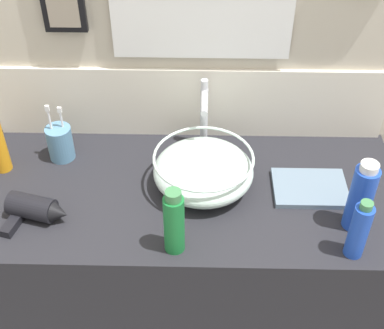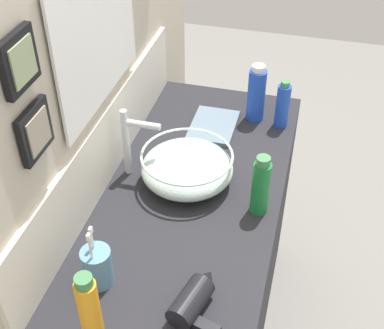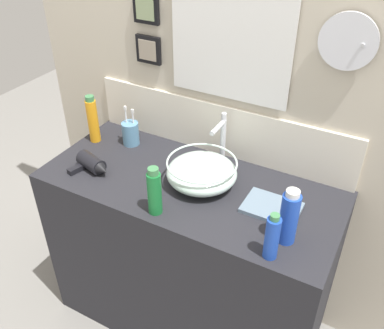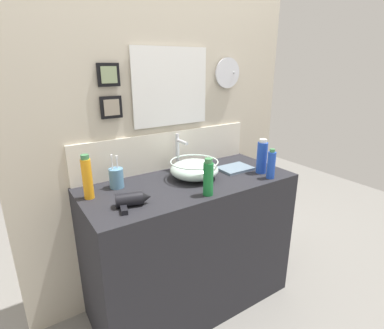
{
  "view_description": "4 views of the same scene",
  "coord_description": "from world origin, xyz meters",
  "px_view_note": "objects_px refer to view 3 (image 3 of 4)",
  "views": [
    {
      "loc": [
        0.04,
        -1.12,
        1.93
      ],
      "look_at": [
        0.01,
        0.0,
        0.96
      ],
      "focal_mm": 50.0,
      "sensor_mm": 36.0,
      "label": 1
    },
    {
      "loc": [
        -1.19,
        -0.31,
        1.98
      ],
      "look_at": [
        0.01,
        0.0,
        0.96
      ],
      "focal_mm": 50.0,
      "sensor_mm": 36.0,
      "label": 2
    },
    {
      "loc": [
        0.68,
        -1.23,
        1.93
      ],
      "look_at": [
        0.01,
        0.0,
        0.96
      ],
      "focal_mm": 40.0,
      "sensor_mm": 36.0,
      "label": 3
    },
    {
      "loc": [
        -0.88,
        -1.37,
        1.51
      ],
      "look_at": [
        0.01,
        0.0,
        0.96
      ],
      "focal_mm": 28.0,
      "sensor_mm": 36.0,
      "label": 4
    }
  ],
  "objects_px": {
    "faucet": "(222,135)",
    "hand_towel": "(272,207)",
    "shampoo_bottle": "(272,237)",
    "toothbrush_cup": "(131,133)",
    "lotion_bottle": "(93,120)",
    "soap_dispenser": "(154,192)",
    "glass_bowl_sink": "(202,172)",
    "hair_drier": "(92,164)",
    "spray_bottle": "(289,217)"
  },
  "relations": [
    {
      "from": "faucet",
      "to": "hand_towel",
      "type": "distance_m",
      "value": 0.39
    },
    {
      "from": "hand_towel",
      "to": "shampoo_bottle",
      "type": "bearing_deg",
      "value": -71.71
    },
    {
      "from": "toothbrush_cup",
      "to": "shampoo_bottle",
      "type": "relative_size",
      "value": 1.06
    },
    {
      "from": "toothbrush_cup",
      "to": "lotion_bottle",
      "type": "bearing_deg",
      "value": -160.78
    },
    {
      "from": "soap_dispenser",
      "to": "glass_bowl_sink",
      "type": "bearing_deg",
      "value": 73.27
    },
    {
      "from": "hair_drier",
      "to": "hand_towel",
      "type": "xyz_separation_m",
      "value": [
        0.76,
        0.13,
        -0.02
      ]
    },
    {
      "from": "lotion_bottle",
      "to": "toothbrush_cup",
      "type": "bearing_deg",
      "value": 19.22
    },
    {
      "from": "shampoo_bottle",
      "to": "lotion_bottle",
      "type": "bearing_deg",
      "value": 162.77
    },
    {
      "from": "hair_drier",
      "to": "hand_towel",
      "type": "relative_size",
      "value": 0.85
    },
    {
      "from": "hand_towel",
      "to": "toothbrush_cup",
      "type": "bearing_deg",
      "value": 169.82
    },
    {
      "from": "soap_dispenser",
      "to": "hand_towel",
      "type": "bearing_deg",
      "value": 30.46
    },
    {
      "from": "faucet",
      "to": "lotion_bottle",
      "type": "distance_m",
      "value": 0.62
    },
    {
      "from": "toothbrush_cup",
      "to": "hand_towel",
      "type": "distance_m",
      "value": 0.76
    },
    {
      "from": "glass_bowl_sink",
      "to": "faucet",
      "type": "relative_size",
      "value": 1.22
    },
    {
      "from": "toothbrush_cup",
      "to": "shampoo_bottle",
      "type": "distance_m",
      "value": 0.9
    },
    {
      "from": "glass_bowl_sink",
      "to": "hair_drier",
      "type": "height_order",
      "value": "glass_bowl_sink"
    },
    {
      "from": "lotion_bottle",
      "to": "faucet",
      "type": "bearing_deg",
      "value": 11.21
    },
    {
      "from": "toothbrush_cup",
      "to": "lotion_bottle",
      "type": "xyz_separation_m",
      "value": [
        -0.17,
        -0.06,
        0.06
      ]
    },
    {
      "from": "toothbrush_cup",
      "to": "glass_bowl_sink",
      "type": "bearing_deg",
      "value": -15.26
    },
    {
      "from": "glass_bowl_sink",
      "to": "lotion_bottle",
      "type": "distance_m",
      "value": 0.61
    },
    {
      "from": "glass_bowl_sink",
      "to": "hair_drier",
      "type": "relative_size",
      "value": 1.59
    },
    {
      "from": "shampoo_bottle",
      "to": "hand_towel",
      "type": "distance_m",
      "value": 0.26
    },
    {
      "from": "soap_dispenser",
      "to": "shampoo_bottle",
      "type": "bearing_deg",
      "value": -0.9
    },
    {
      "from": "faucet",
      "to": "shampoo_bottle",
      "type": "relative_size",
      "value": 1.3
    },
    {
      "from": "faucet",
      "to": "hair_drier",
      "type": "bearing_deg",
      "value": -144.68
    },
    {
      "from": "faucet",
      "to": "soap_dispenser",
      "type": "xyz_separation_m",
      "value": [
        -0.07,
        -0.42,
        -0.04
      ]
    },
    {
      "from": "shampoo_bottle",
      "to": "lotion_bottle",
      "type": "xyz_separation_m",
      "value": [
        -0.99,
        0.31,
        0.03
      ]
    },
    {
      "from": "toothbrush_cup",
      "to": "faucet",
      "type": "bearing_deg",
      "value": 8.01
    },
    {
      "from": "soap_dispenser",
      "to": "spray_bottle",
      "type": "distance_m",
      "value": 0.49
    },
    {
      "from": "shampoo_bottle",
      "to": "faucet",
      "type": "bearing_deg",
      "value": 132.11
    },
    {
      "from": "lotion_bottle",
      "to": "hair_drier",
      "type": "bearing_deg",
      "value": -53.35
    },
    {
      "from": "faucet",
      "to": "shampoo_bottle",
      "type": "height_order",
      "value": "faucet"
    },
    {
      "from": "glass_bowl_sink",
      "to": "toothbrush_cup",
      "type": "height_order",
      "value": "toothbrush_cup"
    },
    {
      "from": "soap_dispenser",
      "to": "hand_towel",
      "type": "xyz_separation_m",
      "value": [
        0.38,
        0.22,
        -0.09
      ]
    },
    {
      "from": "glass_bowl_sink",
      "to": "shampoo_bottle",
      "type": "relative_size",
      "value": 1.58
    },
    {
      "from": "hair_drier",
      "to": "soap_dispenser",
      "type": "xyz_separation_m",
      "value": [
        0.38,
        -0.1,
        0.06
      ]
    },
    {
      "from": "lotion_bottle",
      "to": "spray_bottle",
      "type": "bearing_deg",
      "value": -11.63
    },
    {
      "from": "lotion_bottle",
      "to": "hand_towel",
      "type": "xyz_separation_m",
      "value": [
        0.91,
        -0.08,
        -0.1
      ]
    },
    {
      "from": "toothbrush_cup",
      "to": "spray_bottle",
      "type": "bearing_deg",
      "value": -17.52
    },
    {
      "from": "hand_towel",
      "to": "spray_bottle",
      "type": "bearing_deg",
      "value": -53.42
    },
    {
      "from": "spray_bottle",
      "to": "hair_drier",
      "type": "bearing_deg",
      "value": 179.57
    },
    {
      "from": "shampoo_bottle",
      "to": "lotion_bottle",
      "type": "distance_m",
      "value": 1.04
    },
    {
      "from": "glass_bowl_sink",
      "to": "hand_towel",
      "type": "xyz_separation_m",
      "value": [
        0.31,
        -0.01,
        -0.05
      ]
    },
    {
      "from": "faucet",
      "to": "shampoo_bottle",
      "type": "xyz_separation_m",
      "value": [
        0.39,
        -0.43,
        -0.05
      ]
    },
    {
      "from": "faucet",
      "to": "soap_dispenser",
      "type": "height_order",
      "value": "faucet"
    },
    {
      "from": "lotion_bottle",
      "to": "soap_dispenser",
      "type": "bearing_deg",
      "value": -29.38
    },
    {
      "from": "hair_drier",
      "to": "lotion_bottle",
      "type": "distance_m",
      "value": 0.26
    },
    {
      "from": "hair_drier",
      "to": "shampoo_bottle",
      "type": "xyz_separation_m",
      "value": [
        0.84,
        -0.1,
        0.05
      ]
    },
    {
      "from": "spray_bottle",
      "to": "hand_towel",
      "type": "distance_m",
      "value": 0.19
    },
    {
      "from": "glass_bowl_sink",
      "to": "soap_dispenser",
      "type": "xyz_separation_m",
      "value": [
        -0.07,
        -0.24,
        0.04
      ]
    }
  ]
}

